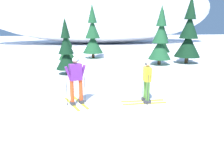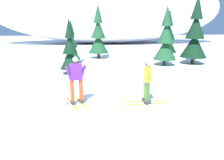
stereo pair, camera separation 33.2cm
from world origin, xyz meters
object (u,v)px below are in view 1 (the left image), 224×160
pine_tree_center_right (160,40)px  pine_tree_far_right (189,36)px  skier_yellow_jacket (147,81)px  pine_tree_far_left (66,46)px  pine_tree_left (66,51)px  pine_tree_center_left (93,36)px  pine_tree_right (162,37)px  skier_purple_jacket (76,80)px

pine_tree_center_right → pine_tree_far_right: 2.52m
pine_tree_far_right → skier_yellow_jacket: bearing=-127.3°
skier_yellow_jacket → pine_tree_center_right: pine_tree_center_right is taller
skier_yellow_jacket → pine_tree_far_left: size_ratio=0.52×
pine_tree_far_left → pine_tree_left: size_ratio=1.00×
pine_tree_left → pine_tree_far_left: bearing=92.1°
pine_tree_center_left → pine_tree_center_right: size_ratio=1.10×
pine_tree_far_left → pine_tree_far_right: size_ratio=0.65×
pine_tree_far_left → pine_tree_left: 3.76m
pine_tree_right → pine_tree_far_right: 4.01m
skier_purple_jacket → skier_yellow_jacket: bearing=-5.1°
skier_purple_jacket → pine_tree_right: 14.48m
pine_tree_right → skier_purple_jacket: bearing=-125.2°
skier_yellow_jacket → pine_tree_left: size_ratio=0.52×
pine_tree_center_left → pine_tree_far_right: 8.35m
skier_purple_jacket → pine_tree_far_right: size_ratio=0.35×
pine_tree_far_left → pine_tree_center_left: (2.29, 2.74, 0.61)m
skier_yellow_jacket → pine_tree_left: (-3.27, 5.65, 0.57)m
pine_tree_far_right → pine_tree_center_right: bearing=-172.8°
pine_tree_far_right → skier_purple_jacket: bearing=-138.5°
skier_yellow_jacket → pine_tree_far_right: pine_tree_far_right is taller
pine_tree_left → pine_tree_right: (8.89, 6.40, 0.44)m
pine_tree_far_left → pine_tree_right: size_ratio=0.77×
skier_purple_jacket → pine_tree_far_right: 11.91m
pine_tree_left → pine_tree_right: 10.97m
pine_tree_left → pine_tree_center_left: 6.88m
pine_tree_left → pine_tree_center_right: 7.30m
skier_purple_jacket → pine_tree_left: bearing=96.0°
pine_tree_center_left → pine_tree_left: bearing=-108.3°
pine_tree_right → pine_tree_far_left: bearing=-163.7°
pine_tree_far_left → pine_tree_left: pine_tree_far_left is taller
pine_tree_far_left → pine_tree_right: (9.03, 2.64, 0.44)m
skier_yellow_jacket → pine_tree_far_right: bearing=52.7°
skier_purple_jacket → pine_tree_right: bearing=54.8°
skier_yellow_jacket → pine_tree_center_left: 12.27m
pine_tree_center_left → pine_tree_far_right: size_ratio=0.93×
pine_tree_right → pine_tree_far_right: (0.55, -3.96, 0.33)m
pine_tree_far_left → pine_tree_right: 9.42m
pine_tree_right → pine_tree_far_right: size_ratio=0.85×
pine_tree_left → pine_tree_far_right: 9.78m
pine_tree_left → pine_tree_far_right: (9.44, 2.44, 0.77)m
pine_tree_right → pine_tree_far_right: pine_tree_far_right is taller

